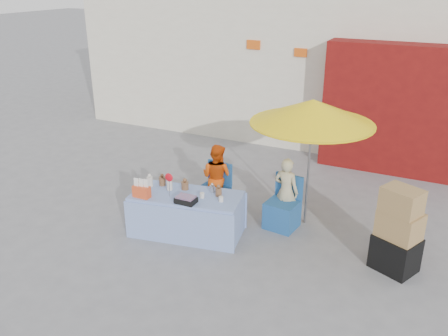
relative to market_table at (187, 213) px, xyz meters
The scene contains 10 objects.
ground 0.58m from the market_table, 12.30° to the right, with size 80.00×80.00×0.00m, color slate.
backdrop 7.97m from the market_table, 82.52° to the left, with size 14.00×8.00×7.80m.
market_table is the anchor object (origin of this frame).
chair_left 0.85m from the market_table, 87.14° to the left, with size 0.53×0.53×0.85m.
chair_right 1.54m from the market_table, 33.05° to the left, with size 0.53×0.53×0.85m.
vendor_orange 1.01m from the market_table, 87.65° to the left, with size 0.57×0.45×1.18m, color #D7490B.
vendor_beige 1.63m from the market_table, 37.08° to the left, with size 0.42×0.27×1.15m, color tan.
umbrella 2.49m from the market_table, 35.28° to the left, with size 1.90×1.90×2.09m.
box_stack 3.12m from the market_table, ahead, with size 0.70×0.65×1.24m.
tarp_bundle 0.35m from the market_table, behind, with size 0.57×0.46×0.26m, color yellow.
Camera 1 is at (2.96, -5.58, 3.83)m, focal length 38.00 mm.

